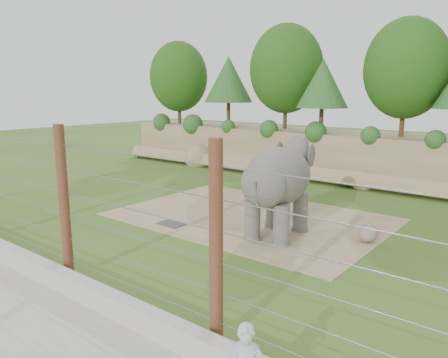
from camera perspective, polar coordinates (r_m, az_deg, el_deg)
The scene contains 8 objects.
ground at distance 15.06m, azimuth -4.79°, elevation -7.17°, with size 90.00×90.00×0.00m, color #396623.
back_embankment at distance 24.82m, azimuth 16.89°, elevation 9.06°, with size 30.00×5.52×8.77m.
dirt_patch at distance 16.97m, azimuth 3.44°, elevation -4.95°, with size 10.00×7.00×0.02m, color #9B7D5B.
drain_grate at distance 16.09m, azimuth -6.98°, elevation -5.85°, with size 1.00×0.60×0.03m, color #262628.
elephant at distance 14.55m, azimuth 7.03°, elevation -1.45°, with size 1.66×3.88×3.14m, color #5D5853, non-canonical shape.
stone_ball at distance 14.83m, azimuth 18.25°, elevation -6.69°, with size 0.62×0.62×0.62m, color gray.
retaining_wall at distance 12.09m, azimuth -21.63°, elevation -11.51°, with size 26.00×0.35×0.50m, color #A9A69D.
barrier_fence at distance 11.78m, azimuth -20.16°, elevation -3.02°, with size 20.26×0.26×4.00m.
Camera 1 is at (9.84, -10.33, 4.81)m, focal length 35.00 mm.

